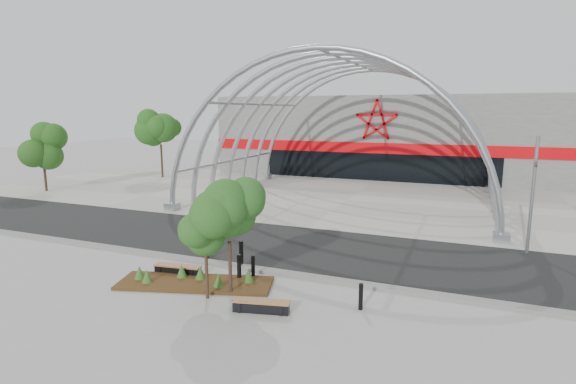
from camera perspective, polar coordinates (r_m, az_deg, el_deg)
The scene contains 19 objects.
ground at distance 19.42m, azimuth -4.51°, elevation -9.55°, with size 140.00×140.00×0.00m, color #9C9B96.
road at distance 22.43m, azimuth -0.48°, elevation -6.74°, with size 140.00×7.00×0.02m, color black.
forecourt at distance 33.50m, azimuth 7.42°, elevation -1.07°, with size 60.00×17.00×0.04m, color #A39F93.
kerb at distance 19.19m, azimuth -4.85°, elevation -9.62°, with size 60.00×0.50×0.12m, color slate.
arena_building at distance 50.49m, azimuth 12.77°, elevation 7.12°, with size 34.00×15.24×8.00m.
vault_canopy at distance 33.50m, azimuth 7.42°, elevation -1.08°, with size 20.80×15.80×20.36m.
planting_bed at distance 17.96m, azimuth -11.92°, elevation -10.93°, with size 6.15×3.38×0.62m.
signal_pole at distance 23.39m, azimuth 28.63°, elevation -0.13°, with size 0.37×0.76×5.47m.
street_tree_0 at distance 15.83m, azimuth -10.49°, elevation -4.40°, with size 1.60×1.60×3.64m.
street_tree_1 at distance 16.05m, azimuth -7.50°, elevation -3.57°, with size 1.63×1.63×3.84m.
bench_0 at distance 19.04m, azimuth -13.81°, elevation -9.60°, with size 2.01×0.69×0.41m.
bench_1 at distance 15.36m, azimuth -3.44°, elevation -14.30°, with size 1.96×0.84×0.40m.
bollard_0 at distance 20.51m, azimuth -10.27°, elevation -7.29°, with size 0.14×0.14×0.89m, color black.
bollard_1 at distance 19.40m, azimuth -5.96°, elevation -7.82°, with size 0.18×0.18×1.14m, color black.
bollard_2 at distance 18.10m, azimuth -4.45°, elevation -9.46°, with size 0.15×0.15×0.95m, color black.
bollard_3 at distance 17.97m, azimuth -6.23°, elevation -9.48°, with size 0.17×0.17×1.04m, color black.
bollard_4 at distance 15.60m, azimuth 9.23°, elevation -12.98°, with size 0.15×0.15×0.91m, color black.
bg_tree_0 at distance 46.03m, azimuth -15.91°, elevation 7.51°, with size 3.00×3.00×6.45m.
bg_tree_2 at distance 41.70m, azimuth -28.77°, elevation 5.31°, with size 2.55×2.55×5.38m.
Camera 1 is at (8.24, -16.30, 6.59)m, focal length 28.00 mm.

